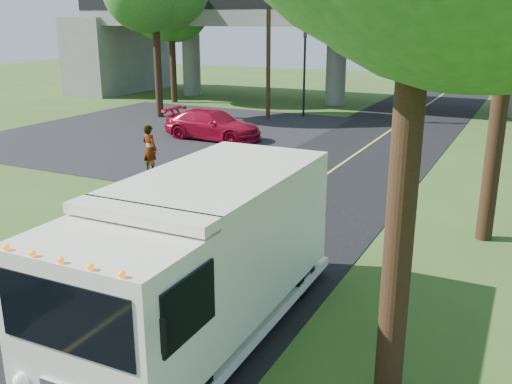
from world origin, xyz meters
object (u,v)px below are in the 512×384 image
Objects in this scene: utility_pole at (268,42)px; red_sedan at (213,125)px; traffic_signal at (305,65)px; step_van at (200,254)px; pedestrian at (150,149)px.

utility_pole reaches higher than red_sedan.
traffic_signal is 0.71× the size of step_van.
utility_pole reaches higher than traffic_signal.
traffic_signal reaches higher than pedestrian.
traffic_signal is 0.58× the size of utility_pole.
traffic_signal is 15.45m from pedestrian.
utility_pole is 4.71× the size of pedestrian.
utility_pole is 7.54m from red_sedan.
utility_pole is at bearing 1.57° from red_sedan.
pedestrian is (-0.38, -15.28, -2.24)m from traffic_signal.
red_sedan is at bearing -100.16° from traffic_signal.
step_van is 18.78m from red_sedan.
traffic_signal is 25.99m from step_van.
pedestrian is at bearing 130.32° from step_van.
step_van is at bearing -72.44° from traffic_signal.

